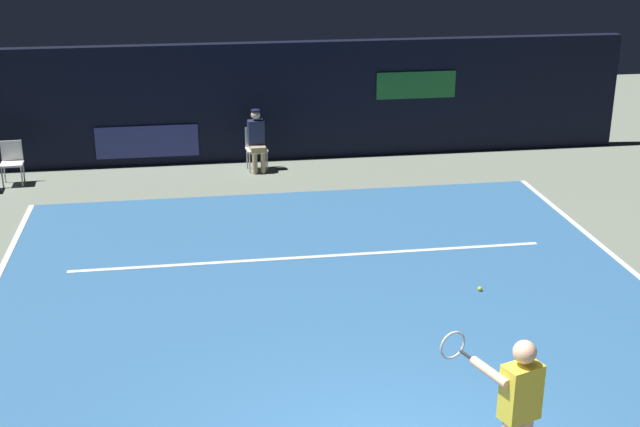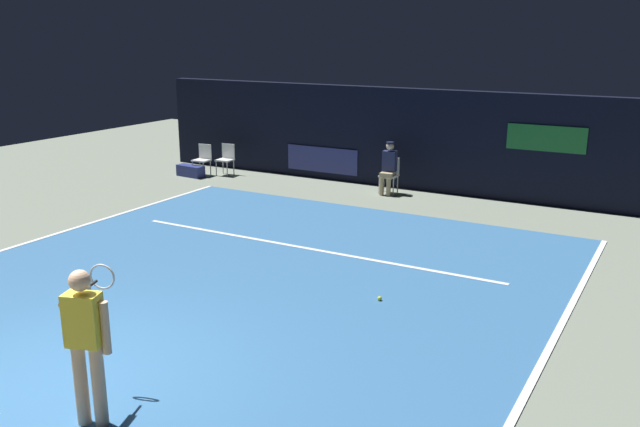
# 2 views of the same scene
# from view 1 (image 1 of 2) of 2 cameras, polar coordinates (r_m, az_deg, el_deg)

# --- Properties ---
(ground_plane) EXTENTS (30.95, 30.95, 0.00)m
(ground_plane) POSITION_cam_1_polar(r_m,az_deg,el_deg) (12.36, 0.58, -6.18)
(ground_plane) COLOR gray
(court_surface) EXTENTS (9.90, 10.14, 0.01)m
(court_surface) POSITION_cam_1_polar(r_m,az_deg,el_deg) (12.36, 0.58, -6.15)
(court_surface) COLOR #336699
(court_surface) RESTS_ON ground
(line_service) EXTENTS (7.72, 0.10, 0.01)m
(line_service) POSITION_cam_1_polar(r_m,az_deg,el_deg) (13.95, -0.60, -2.91)
(line_service) COLOR white
(line_service) RESTS_ON court_surface
(back_wall) EXTENTS (15.89, 0.33, 2.60)m
(back_wall) POSITION_cam_1_polar(r_m,az_deg,el_deg) (19.01, -3.13, 7.45)
(back_wall) COLOR black
(back_wall) RESTS_ON ground
(tennis_player) EXTENTS (0.85, 0.91, 1.73)m
(tennis_player) POSITION_cam_1_polar(r_m,az_deg,el_deg) (8.45, 12.97, -12.63)
(tennis_player) COLOR #DBAD89
(tennis_player) RESTS_ON ground
(line_judge_on_chair) EXTENTS (0.47, 0.55, 1.32)m
(line_judge_on_chair) POSITION_cam_1_polar(r_m,az_deg,el_deg) (18.30, -4.25, 4.94)
(line_judge_on_chair) COLOR white
(line_judge_on_chair) RESTS_ON ground
(courtside_chair_far) EXTENTS (0.46, 0.44, 0.88)m
(courtside_chair_far) POSITION_cam_1_polar(r_m,az_deg,el_deg) (18.52, -19.84, 3.36)
(courtside_chair_far) COLOR white
(courtside_chair_far) RESTS_ON ground
(tennis_ball) EXTENTS (0.07, 0.07, 0.07)m
(tennis_ball) POSITION_cam_1_polar(r_m,az_deg,el_deg) (12.99, 10.60, -4.95)
(tennis_ball) COLOR #CCE033
(tennis_ball) RESTS_ON court_surface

